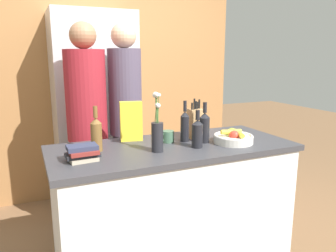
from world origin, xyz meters
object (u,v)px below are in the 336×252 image
object	(u,v)px
refrigerator	(95,113)
bottle_water	(197,133)
bottle_vinegar	(96,134)
person_in_blue	(126,114)
fruit_bowl	(233,137)
bottle_oil	(204,127)
bottle_wine	(185,126)
cereal_box	(131,121)
person_at_sink	(87,121)
book_stack	(83,153)
knife_block	(196,123)
coffee_mug	(167,137)
flower_vase	(157,132)

from	to	relation	value
refrigerator	bottle_water	xyz separation A→B (m)	(0.41, -1.41, 0.05)
bottle_vinegar	person_in_blue	distance (m)	0.73
refrigerator	fruit_bowl	distance (m)	1.57
refrigerator	person_in_blue	xyz separation A→B (m)	(0.15, -0.60, 0.07)
bottle_oil	refrigerator	bearing A→B (deg)	111.73
bottle_wine	cereal_box	bearing A→B (deg)	152.81
bottle_wine	bottle_water	bearing A→B (deg)	-88.29
person_in_blue	bottle_oil	bearing A→B (deg)	-54.26
fruit_bowl	person_at_sink	size ratio (longest dim) A/B	0.16
book_stack	bottle_wine	distance (m)	0.78
knife_block	bottle_water	xyz separation A→B (m)	(-0.12, -0.25, -0.01)
coffee_mug	person_in_blue	xyz separation A→B (m)	(-0.13, 0.60, 0.08)
bottle_oil	bottle_wine	distance (m)	0.14
cereal_box	person_at_sink	size ratio (longest dim) A/B	0.16
knife_block	bottle_vinegar	distance (m)	0.77
bottle_wine	person_in_blue	bearing A→B (deg)	112.04
coffee_mug	bottle_vinegar	world-z (taller)	bottle_vinegar
bottle_water	person_in_blue	size ratio (longest dim) A/B	0.14
fruit_bowl	bottle_oil	distance (m)	0.22
bottle_oil	bottle_vinegar	size ratio (longest dim) A/B	0.98
knife_block	coffee_mug	size ratio (longest dim) A/B	2.53
cereal_box	book_stack	distance (m)	0.54
refrigerator	bottle_wine	size ratio (longest dim) A/B	6.54
flower_vase	coffee_mug	distance (m)	0.26
book_stack	person_in_blue	bearing A→B (deg)	57.58
refrigerator	bottle_oil	xyz separation A→B (m)	(0.52, -1.31, 0.07)
coffee_mug	person_at_sink	size ratio (longest dim) A/B	0.07
bottle_oil	bottle_wine	world-z (taller)	bottle_wine
coffee_mug	bottle_oil	world-z (taller)	bottle_oil
cereal_box	person_at_sink	xyz separation A→B (m)	(-0.25, 0.41, -0.05)
bottle_oil	flower_vase	bearing A→B (deg)	-168.58
flower_vase	coffee_mug	xyz separation A→B (m)	(0.15, 0.19, -0.09)
bottle_vinegar	bottle_water	xyz separation A→B (m)	(0.64, -0.19, -0.02)
bottle_vinegar	person_at_sink	xyz separation A→B (m)	(0.05, 0.58, -0.02)
knife_block	bottle_oil	world-z (taller)	knife_block
knife_block	coffee_mug	xyz separation A→B (m)	(-0.25, -0.04, -0.07)
book_stack	knife_block	bearing A→B (deg)	14.48
fruit_bowl	bottle_vinegar	xyz separation A→B (m)	(-0.94, 0.19, 0.08)
refrigerator	bottle_wine	xyz separation A→B (m)	(0.40, -1.23, 0.07)
cereal_box	person_in_blue	bearing A→B (deg)	78.36
fruit_bowl	bottle_oil	bearing A→B (deg)	152.73
knife_block	person_at_sink	bearing A→B (deg)	143.78
knife_block	cereal_box	world-z (taller)	knife_block
knife_block	person_at_sink	size ratio (longest dim) A/B	0.17
knife_block	person_in_blue	bearing A→B (deg)	123.98
refrigerator	bottle_oil	bearing A→B (deg)	-68.27
book_stack	bottle_water	distance (m)	0.77
bottle_wine	person_at_sink	xyz separation A→B (m)	(-0.59, 0.59, -0.02)
cereal_box	fruit_bowl	bearing A→B (deg)	-28.62
refrigerator	knife_block	xyz separation A→B (m)	(0.53, -1.16, 0.07)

